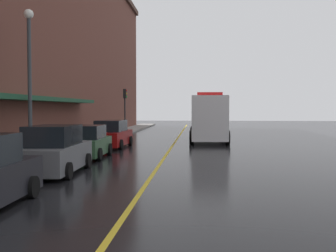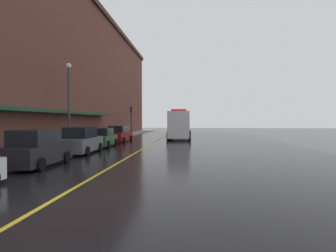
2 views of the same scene
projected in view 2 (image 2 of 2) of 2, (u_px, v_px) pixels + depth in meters
The scene contains 14 objects.
ground_plane at pixel (157, 141), 32.78m from camera, with size 112.00×112.00×0.00m, color black.
sidewalk_left at pixel (106, 140), 33.32m from camera, with size 2.40×70.00×0.15m, color gray.
lane_center_stripe at pixel (157, 141), 32.78m from camera, with size 0.16×70.00×0.01m, color gold.
brick_building_left at pixel (36, 70), 32.85m from camera, with size 14.92×64.00×16.79m.
parked_car_1 at pixel (37, 149), 14.45m from camera, with size 2.13×4.52×1.92m.
parked_car_2 at pixel (81, 141), 20.23m from camera, with size 2.16×4.70×1.92m.
parked_car_3 at pixel (103, 138), 25.32m from camera, with size 2.01×4.15×1.71m.
parked_car_4 at pixel (119, 134), 30.92m from camera, with size 2.14×4.93×1.80m.
box_truck at pixel (180, 125), 36.03m from camera, with size 2.90×9.13×3.71m.
parking_meter_0 at pixel (98, 134), 28.24m from camera, with size 0.14×0.18×1.33m.
parking_meter_1 at pixel (44, 141), 17.93m from camera, with size 0.14×0.18×1.33m.
parking_meter_2 at pixel (53, 140), 18.98m from camera, with size 0.14×0.18×1.33m.
street_lamp_left at pixel (69, 96), 22.83m from camera, with size 0.44×0.44×6.94m.
traffic_light_near at pixel (131, 116), 43.23m from camera, with size 0.38×0.36×4.30m.
Camera 2 is at (4.15, -7.50, 2.40)m, focal length 29.74 mm.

